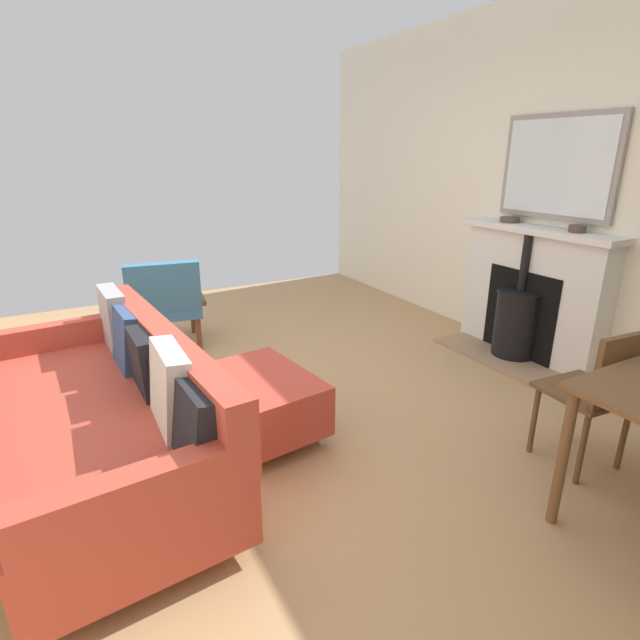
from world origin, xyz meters
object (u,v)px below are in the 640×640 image
object	(u,v)px
sofa	(109,414)
armchair_accent	(164,302)
fireplace	(527,301)
mantel_bowl_far	(577,228)
mantel_bowl_near	(510,219)
dining_chair_near_fireplace	(600,388)
ottoman	(264,398)

from	to	relation	value
sofa	armchair_accent	size ratio (longest dim) A/B	2.58
fireplace	mantel_bowl_far	xyz separation A→B (m)	(-0.03, 0.31, 0.64)
mantel_bowl_near	mantel_bowl_far	xyz separation A→B (m)	(0.00, 0.63, 0.00)
mantel_bowl_near	sofa	bearing A→B (deg)	6.10
mantel_bowl_near	mantel_bowl_far	size ratio (longest dim) A/B	1.32
mantel_bowl_near	armchair_accent	world-z (taller)	mantel_bowl_near
fireplace	dining_chair_near_fireplace	world-z (taller)	fireplace
fireplace	mantel_bowl_near	distance (m)	0.71
ottoman	fireplace	bearing A→B (deg)	-177.93
mantel_bowl_near	mantel_bowl_far	distance (m)	0.63
fireplace	sofa	bearing A→B (deg)	0.72
ottoman	dining_chair_near_fireplace	xyz separation A→B (m)	(-1.43, 1.19, 0.25)
mantel_bowl_far	sofa	xyz separation A→B (m)	(3.32, -0.27, -0.78)
sofa	dining_chair_near_fireplace	xyz separation A→B (m)	(-2.29, 1.24, 0.14)
mantel_bowl_far	armchair_accent	size ratio (longest dim) A/B	0.15
fireplace	mantel_bowl_far	distance (m)	0.71
dining_chair_near_fireplace	fireplace	bearing A→B (deg)	-128.00
fireplace	mantel_bowl_near	bearing A→B (deg)	-95.91
mantel_bowl_near	dining_chair_near_fireplace	world-z (taller)	mantel_bowl_near
ottoman	armchair_accent	world-z (taller)	armchair_accent
mantel_bowl_far	ottoman	distance (m)	2.62
mantel_bowl_far	sofa	bearing A→B (deg)	-4.66
sofa	ottoman	size ratio (longest dim) A/B	2.58
ottoman	dining_chair_near_fireplace	world-z (taller)	dining_chair_near_fireplace
mantel_bowl_far	ottoman	bearing A→B (deg)	-5.22
fireplace	dining_chair_near_fireplace	size ratio (longest dim) A/B	1.65
fireplace	armchair_accent	distance (m)	3.09
fireplace	dining_chair_near_fireplace	xyz separation A→B (m)	(1.00, 1.28, 0.00)
mantel_bowl_far	dining_chair_near_fireplace	world-z (taller)	mantel_bowl_far
ottoman	dining_chair_near_fireplace	bearing A→B (deg)	140.16
mantel_bowl_far	armchair_accent	xyz separation A→B (m)	(2.67, -1.93, -0.69)
armchair_accent	dining_chair_near_fireplace	size ratio (longest dim) A/B	0.99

